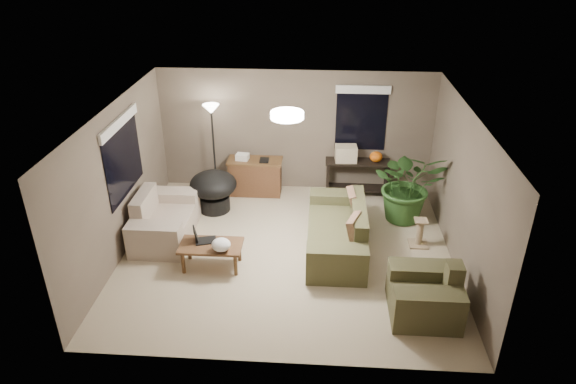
# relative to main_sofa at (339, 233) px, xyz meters

# --- Properties ---
(room_shell) EXTENTS (5.50, 5.50, 5.50)m
(room_shell) POSITION_rel_main_sofa_xyz_m (-0.86, -0.20, 0.96)
(room_shell) COLOR #C7B694
(room_shell) RESTS_ON ground
(main_sofa) EXTENTS (0.95, 2.20, 0.85)m
(main_sofa) POSITION_rel_main_sofa_xyz_m (0.00, 0.00, 0.00)
(main_sofa) COLOR #4A492C
(main_sofa) RESTS_ON ground
(throw_pillows) EXTENTS (0.37, 1.39, 0.47)m
(throw_pillows) POSITION_rel_main_sofa_xyz_m (0.26, -0.00, 0.36)
(throw_pillows) COLOR #8C7251
(throw_pillows) RESTS_ON main_sofa
(loveseat) EXTENTS (0.90, 1.60, 0.85)m
(loveseat) POSITION_rel_main_sofa_xyz_m (-3.08, 0.17, 0.00)
(loveseat) COLOR #BCB3A0
(loveseat) RESTS_ON ground
(armchair) EXTENTS (0.95, 1.00, 0.85)m
(armchair) POSITION_rel_main_sofa_xyz_m (1.19, -1.59, 0.00)
(armchair) COLOR #4C4A2D
(armchair) RESTS_ON ground
(coffee_table) EXTENTS (1.00, 0.55, 0.42)m
(coffee_table) POSITION_rel_main_sofa_xyz_m (-2.05, -0.69, 0.06)
(coffee_table) COLOR brown
(coffee_table) RESTS_ON ground
(laptop) EXTENTS (0.41, 0.31, 0.24)m
(laptop) POSITION_rel_main_sofa_xyz_m (-2.22, -0.59, 0.19)
(laptop) COLOR black
(laptop) RESTS_ON coffee_table
(plastic_bag) EXTENTS (0.34, 0.31, 0.21)m
(plastic_bag) POSITION_rel_main_sofa_xyz_m (-1.85, -0.84, 0.23)
(plastic_bag) COLOR white
(plastic_bag) RESTS_ON coffee_table
(desk) EXTENTS (1.10, 0.50, 0.75)m
(desk) POSITION_rel_main_sofa_xyz_m (-1.67, 1.95, 0.08)
(desk) COLOR brown
(desk) RESTS_ON ground
(desk_papers) EXTENTS (0.68, 0.28, 0.12)m
(desk_papers) POSITION_rel_main_sofa_xyz_m (-1.82, 1.94, 0.51)
(desk_papers) COLOR silver
(desk_papers) RESTS_ON desk
(console_table) EXTENTS (1.30, 0.40, 0.75)m
(console_table) POSITION_rel_main_sofa_xyz_m (0.41, 2.03, 0.14)
(console_table) COLOR black
(console_table) RESTS_ON ground
(pumpkin) EXTENTS (0.27, 0.27, 0.21)m
(pumpkin) POSITION_rel_main_sofa_xyz_m (0.76, 2.03, 0.56)
(pumpkin) COLOR orange
(pumpkin) RESTS_ON console_table
(cardboard_box) EXTENTS (0.44, 0.34, 0.32)m
(cardboard_box) POSITION_rel_main_sofa_xyz_m (0.16, 2.03, 0.61)
(cardboard_box) COLOR beige
(cardboard_box) RESTS_ON console_table
(papasan_chair) EXTENTS (1.11, 1.11, 0.80)m
(papasan_chair) POSITION_rel_main_sofa_xyz_m (-2.38, 1.19, 0.17)
(papasan_chair) COLOR black
(papasan_chair) RESTS_ON ground
(floor_lamp) EXTENTS (0.32, 0.32, 1.91)m
(floor_lamp) POSITION_rel_main_sofa_xyz_m (-2.47, 1.88, 1.30)
(floor_lamp) COLOR black
(floor_lamp) RESTS_ON ground
(ceiling_fixture) EXTENTS (0.50, 0.50, 0.10)m
(ceiling_fixture) POSITION_rel_main_sofa_xyz_m (-0.86, -0.20, 2.15)
(ceiling_fixture) COLOR white
(ceiling_fixture) RESTS_ON room_shell
(houseplant) EXTENTS (1.30, 1.44, 1.12)m
(houseplant) POSITION_rel_main_sofa_xyz_m (1.28, 1.09, 0.27)
(houseplant) COLOR #2D5923
(houseplant) RESTS_ON ground
(cat_scratching_post) EXTENTS (0.32, 0.32, 0.50)m
(cat_scratching_post) POSITION_rel_main_sofa_xyz_m (1.40, 0.19, -0.08)
(cat_scratching_post) COLOR tan
(cat_scratching_post) RESTS_ON ground
(window_left) EXTENTS (0.05, 1.56, 1.33)m
(window_left) POSITION_rel_main_sofa_xyz_m (-3.59, 0.10, 1.49)
(window_left) COLOR black
(window_left) RESTS_ON room_shell
(window_back) EXTENTS (1.06, 0.05, 1.33)m
(window_back) POSITION_rel_main_sofa_xyz_m (0.44, 2.28, 1.49)
(window_back) COLOR black
(window_back) RESTS_ON room_shell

